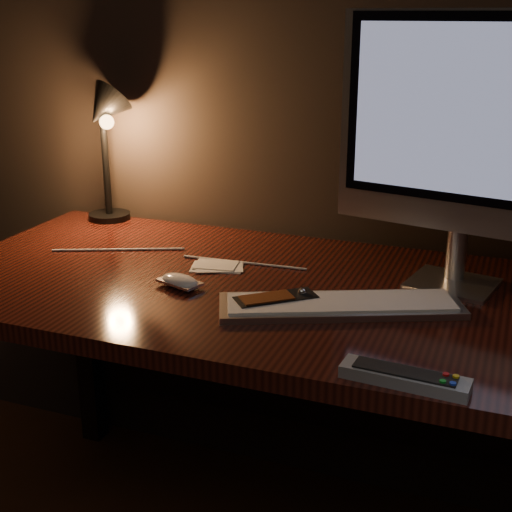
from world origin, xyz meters
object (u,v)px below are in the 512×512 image
(monitor, at_px, (467,130))
(media_remote, at_px, (276,301))
(desk_lamp, at_px, (105,128))
(keyboard, at_px, (341,305))
(desk, at_px, (290,328))
(mouse, at_px, (180,283))
(tv_remote, at_px, (405,377))

(monitor, bearing_deg, media_remote, -131.61)
(desk_lamp, bearing_deg, keyboard, -24.58)
(desk, height_order, keyboard, keyboard)
(mouse, xyz_separation_m, tv_remote, (0.54, -0.26, 0.00))
(monitor, bearing_deg, keyboard, -121.49)
(keyboard, height_order, mouse, same)
(desk_lamp, bearing_deg, mouse, -41.43)
(monitor, bearing_deg, desk, -157.43)
(mouse, height_order, tv_remote, tv_remote)
(monitor, xyz_separation_m, tv_remote, (-0.02, -0.48, -0.33))
(keyboard, relative_size, tv_remote, 2.32)
(mouse, distance_m, desk_lamp, 0.62)
(desk, distance_m, monitor, 0.59)
(monitor, bearing_deg, mouse, -147.25)
(desk, relative_size, tv_remote, 7.55)
(media_remote, relative_size, tv_remote, 0.79)
(monitor, xyz_separation_m, desk_lamp, (-0.97, 0.16, -0.07))
(mouse, distance_m, tv_remote, 0.59)
(keyboard, xyz_separation_m, mouse, (-0.36, -0.01, 0.00))
(keyboard, distance_m, desk_lamp, 0.90)
(keyboard, height_order, media_remote, media_remote)
(media_remote, xyz_separation_m, tv_remote, (0.30, -0.23, 0.00))
(desk, bearing_deg, media_remote, -81.76)
(monitor, height_order, keyboard, monitor)
(desk, xyz_separation_m, desk_lamp, (-0.62, 0.23, 0.40))
(monitor, xyz_separation_m, keyboard, (-0.20, -0.21, -0.33))
(monitor, xyz_separation_m, mouse, (-0.56, -0.22, -0.33))
(media_remote, relative_size, desk_lamp, 0.42)
(mouse, xyz_separation_m, desk_lamp, (-0.41, 0.38, 0.26))
(monitor, height_order, tv_remote, monitor)
(tv_remote, bearing_deg, monitor, 91.59)
(desk, height_order, monitor, monitor)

